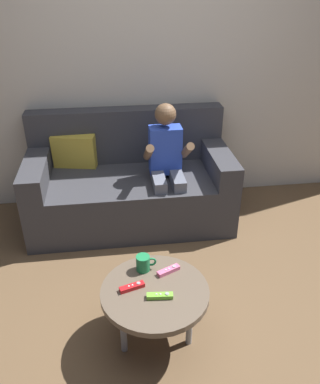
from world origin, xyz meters
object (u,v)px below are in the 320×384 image
Objects in this scene: coffee_table at (155,294)px; game_remote_pink_center at (169,270)px; game_remote_red_far_corner at (132,287)px; coffee_mug at (144,263)px; game_remote_lime_near_edge at (160,296)px; person_seated_on_couch at (167,163)px; couch at (129,184)px.

game_remote_pink_center is at bearing 53.62° from coffee_table.
coffee_table is at bearing -126.38° from game_remote_pink_center.
game_remote_red_far_corner is 0.17m from coffee_mug.
game_remote_lime_near_edge is 0.21m from game_remote_pink_center.
game_remote_lime_near_edge is 1.21× the size of coffee_mug.
person_seated_on_couch reaches higher than game_remote_pink_center.
couch reaches higher than coffee_table.
person_seated_on_couch is at bearing 72.43° from game_remote_red_far_corner.
couch reaches higher than game_remote_red_far_corner.
game_remote_lime_near_edge and game_remote_red_far_corner have the same top height.
game_remote_pink_center is (0.10, 0.13, 0.05)m from coffee_table.
couch is 1.42m from game_remote_lime_near_edge.
game_remote_red_far_corner is at bearing 148.42° from game_remote_lime_near_edge.
game_remote_pink_center is 0.98× the size of game_remote_red_far_corner.
couch is 1.35m from coffee_table.
coffee_table is at bearing -10.31° from game_remote_red_far_corner.
person_seated_on_couch is 1.04m from coffee_mug.
coffee_mug is at bearing 104.44° from coffee_table.
game_remote_red_far_corner is at bearing -92.93° from couch.
game_remote_lime_near_edge is at bearing -111.39° from game_remote_pink_center.
game_remote_red_far_corner is at bearing -153.67° from game_remote_pink_center.
coffee_table is 0.13m from game_remote_red_far_corner.
coffee_mug is (-0.06, 0.24, 0.04)m from game_remote_lime_near_edge.
couch is 11.62× the size of game_remote_pink_center.
coffee_mug is at bearing -105.96° from person_seated_on_couch.
person_seated_on_couch is 1.21m from coffee_table.
coffee_mug is at bearing 105.08° from game_remote_lime_near_edge.
game_remote_pink_center is at bearing -16.57° from coffee_mug.
coffee_mug reaches higher than game_remote_pink_center.
game_remote_lime_near_edge is at bearing -73.25° from coffee_table.
coffee_table is 4.20× the size of game_remote_pink_center.
game_remote_lime_near_edge is 0.25m from coffee_mug.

